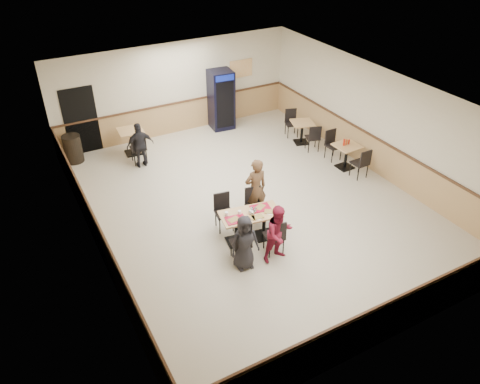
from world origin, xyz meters
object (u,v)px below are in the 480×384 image
diner_man_opposite (256,189)px  side_table_near (346,153)px  main_table (250,222)px  diner_woman_right (279,234)px  diner_woman_left (244,243)px  pepsi_cooler (221,100)px  back_table (131,138)px  side_table_far (302,129)px  trash_bin (73,149)px  lone_diner (140,145)px

diner_man_opposite → side_table_near: bearing=-164.9°
main_table → diner_woman_right: size_ratio=1.06×
diner_woman_left → pepsi_cooler: size_ratio=0.66×
back_table → pepsi_cooler: 3.34m
side_table_far → pepsi_cooler: 2.93m
main_table → side_table_near: size_ratio=2.01×
side_table_far → trash_bin: 7.09m
side_table_far → lone_diner: bearing=168.5°
diner_man_opposite → side_table_far: diner_man_opposite is taller
diner_woman_left → side_table_near: 5.25m
side_table_far → side_table_near: bearing=-83.9°
side_table_far → diner_woman_right: bearing=-130.1°
main_table → side_table_near: main_table is taller
back_table → trash_bin: (-1.70, 0.35, -0.10)m
diner_woman_right → trash_bin: 7.32m
pepsi_cooler → lone_diner: bearing=-153.5°
lone_diner → side_table_far: size_ratio=1.62×
side_table_near → lone_diner: bearing=150.4°
pepsi_cooler → side_table_near: bearing=-60.5°
main_table → diner_woman_right: (0.20, -0.88, 0.20)m
diner_woman_right → pepsi_cooler: pepsi_cooler is taller
diner_man_opposite → side_table_far: bearing=-138.3°
lone_diner → diner_man_opposite: bearing=115.2°
back_table → pepsi_cooler: pepsi_cooler is taller
main_table → lone_diner: bearing=112.9°
diner_woman_right → side_table_far: size_ratio=1.64×
diner_woman_right → side_table_near: size_ratio=1.88×
back_table → pepsi_cooler: size_ratio=0.40×
lone_diner → back_table: lone_diner is taller
back_table → pepsi_cooler: (3.28, 0.39, 0.47)m
diner_woman_right → diner_man_opposite: diner_man_opposite is taller
side_table_near → side_table_far: side_table_near is taller
lone_diner → main_table: bearing=105.0°
main_table → side_table_near: 4.42m
lone_diner → side_table_far: (5.01, -1.02, -0.21)m
main_table → side_table_near: bearing=30.4°
diner_woman_left → trash_bin: (-2.23, 6.54, -0.23)m
side_table_far → diner_man_opposite: bearing=-140.3°
side_table_far → trash_bin: size_ratio=1.00×
lone_diner → side_table_far: bearing=170.0°
trash_bin → side_table_near: bearing=-31.3°
diner_man_opposite → side_table_near: 3.66m
diner_woman_right → lone_diner: 5.58m
side_table_near → pepsi_cooler: 4.70m
diner_man_opposite → diner_woman_right: bearing=79.3°
diner_woman_right → trash_bin: bearing=110.4°
diner_woman_right → back_table: (-1.30, 6.32, -0.17)m
diner_woman_left → back_table: 6.22m
main_table → diner_woman_left: bearing=-117.9°
diner_woman_right → main_table: bearing=99.2°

